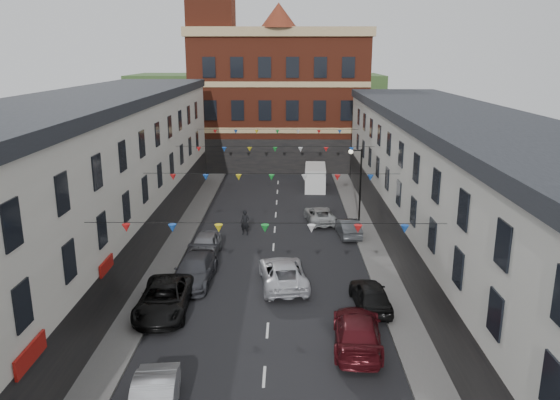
{
  "coord_description": "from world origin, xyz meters",
  "views": [
    {
      "loc": [
        0.93,
        -28.33,
        13.24
      ],
      "look_at": [
        0.48,
        6.92,
        3.75
      ],
      "focal_mm": 35.0,
      "sensor_mm": 36.0,
      "label": 1
    }
  ],
  "objects_px": {
    "car_right_d": "(370,295)",
    "car_right_f": "(320,215)",
    "street_lamp": "(358,175)",
    "car_left_c": "(164,299)",
    "car_left_e": "(205,246)",
    "car_right_e": "(348,227)",
    "car_left_d": "(195,270)",
    "car_right_c": "(357,331)",
    "moving_car": "(283,273)",
    "white_van": "(315,177)",
    "pedestrian": "(245,223)"
  },
  "relations": [
    {
      "from": "car_left_d",
      "to": "car_right_e",
      "type": "relative_size",
      "value": 1.31
    },
    {
      "from": "car_right_d",
      "to": "street_lamp",
      "type": "bearing_deg",
      "value": -97.49
    },
    {
      "from": "car_left_e",
      "to": "car_right_e",
      "type": "bearing_deg",
      "value": 25.42
    },
    {
      "from": "car_left_d",
      "to": "car_left_e",
      "type": "xyz_separation_m",
      "value": [
        0.0,
        4.28,
        0.0
      ]
    },
    {
      "from": "car_left_d",
      "to": "car_right_d",
      "type": "xyz_separation_m",
      "value": [
        9.98,
        -3.28,
        -0.03
      ]
    },
    {
      "from": "pedestrian",
      "to": "car_right_d",
      "type": "bearing_deg",
      "value": -45.87
    },
    {
      "from": "car_right_d",
      "to": "car_right_f",
      "type": "xyz_separation_m",
      "value": [
        -1.83,
        15.34,
        -0.11
      ]
    },
    {
      "from": "car_left_d",
      "to": "white_van",
      "type": "xyz_separation_m",
      "value": [
        8.35,
        23.57,
        0.38
      ]
    },
    {
      "from": "car_left_d",
      "to": "car_right_c",
      "type": "relative_size",
      "value": 0.99
    },
    {
      "from": "car_left_d",
      "to": "moving_car",
      "type": "height_order",
      "value": "car_left_d"
    },
    {
      "from": "car_left_d",
      "to": "white_van",
      "type": "distance_m",
      "value": 25.01
    },
    {
      "from": "car_right_f",
      "to": "car_right_e",
      "type": "bearing_deg",
      "value": 113.18
    },
    {
      "from": "car_right_d",
      "to": "moving_car",
      "type": "bearing_deg",
      "value": -35.43
    },
    {
      "from": "street_lamp",
      "to": "car_right_e",
      "type": "height_order",
      "value": "street_lamp"
    },
    {
      "from": "pedestrian",
      "to": "car_left_d",
      "type": "bearing_deg",
      "value": -92.66
    },
    {
      "from": "car_left_e",
      "to": "car_left_d",
      "type": "bearing_deg",
      "value": -88.54
    },
    {
      "from": "car_left_d",
      "to": "car_left_c",
      "type": "bearing_deg",
      "value": -101.18
    },
    {
      "from": "car_right_e",
      "to": "pedestrian",
      "type": "height_order",
      "value": "pedestrian"
    },
    {
      "from": "car_left_d",
      "to": "pedestrian",
      "type": "distance_m",
      "value": 9.23
    },
    {
      "from": "pedestrian",
      "to": "car_right_e",
      "type": "bearing_deg",
      "value": 10.73
    },
    {
      "from": "street_lamp",
      "to": "moving_car",
      "type": "height_order",
      "value": "street_lamp"
    },
    {
      "from": "car_left_c",
      "to": "car_right_d",
      "type": "relative_size",
      "value": 1.27
    },
    {
      "from": "car_left_d",
      "to": "car_right_c",
      "type": "height_order",
      "value": "car_right_c"
    },
    {
      "from": "car_left_c",
      "to": "car_right_c",
      "type": "xyz_separation_m",
      "value": [
        9.73,
        -3.36,
        0.0
      ]
    },
    {
      "from": "car_right_d",
      "to": "car_right_e",
      "type": "bearing_deg",
      "value": -93.67
    },
    {
      "from": "moving_car",
      "to": "pedestrian",
      "type": "bearing_deg",
      "value": -79.6
    },
    {
      "from": "pedestrian",
      "to": "car_right_c",
      "type": "bearing_deg",
      "value": -56.26
    },
    {
      "from": "street_lamp",
      "to": "car_left_c",
      "type": "bearing_deg",
      "value": -126.84
    },
    {
      "from": "car_left_c",
      "to": "car_right_c",
      "type": "bearing_deg",
      "value": -20.7
    },
    {
      "from": "car_right_e",
      "to": "car_left_c",
      "type": "bearing_deg",
      "value": 43.46
    },
    {
      "from": "car_right_d",
      "to": "car_right_e",
      "type": "relative_size",
      "value": 1.08
    },
    {
      "from": "car_right_c",
      "to": "car_right_d",
      "type": "relative_size",
      "value": 1.22
    },
    {
      "from": "car_right_f",
      "to": "car_right_c",
      "type": "bearing_deg",
      "value": 85.29
    },
    {
      "from": "street_lamp",
      "to": "car_right_c",
      "type": "xyz_separation_m",
      "value": [
        -2.32,
        -19.44,
        -3.12
      ]
    },
    {
      "from": "car_right_c",
      "to": "moving_car",
      "type": "distance_m",
      "value": 7.79
    },
    {
      "from": "car_right_d",
      "to": "car_right_f",
      "type": "bearing_deg",
      "value": -86.53
    },
    {
      "from": "street_lamp",
      "to": "car_right_d",
      "type": "distance_m",
      "value": 15.79
    },
    {
      "from": "car_right_c",
      "to": "car_right_d",
      "type": "xyz_separation_m",
      "value": [
        1.2,
        4.01,
        -0.03
      ]
    },
    {
      "from": "street_lamp",
      "to": "car_left_c",
      "type": "height_order",
      "value": "street_lamp"
    },
    {
      "from": "car_right_d",
      "to": "moving_car",
      "type": "distance_m",
      "value": 5.55
    },
    {
      "from": "street_lamp",
      "to": "pedestrian",
      "type": "xyz_separation_m",
      "value": [
        -8.75,
        -3.24,
        -2.96
      ]
    },
    {
      "from": "car_left_d",
      "to": "car_left_e",
      "type": "relative_size",
      "value": 1.17
    },
    {
      "from": "street_lamp",
      "to": "car_left_e",
      "type": "xyz_separation_m",
      "value": [
        -11.1,
        -7.88,
        -3.13
      ]
    },
    {
      "from": "car_right_c",
      "to": "car_right_e",
      "type": "xyz_separation_m",
      "value": [
        1.27,
        16.02,
        -0.11
      ]
    },
    {
      "from": "white_van",
      "to": "car_right_e",
      "type": "bearing_deg",
      "value": -80.76
    },
    {
      "from": "car_left_d",
      "to": "pedestrian",
      "type": "bearing_deg",
      "value": 77.71
    },
    {
      "from": "car_right_d",
      "to": "white_van",
      "type": "xyz_separation_m",
      "value": [
        -1.63,
        26.85,
        0.4
      ]
    },
    {
      "from": "car_left_e",
      "to": "car_right_d",
      "type": "relative_size",
      "value": 1.04
    },
    {
      "from": "car_right_d",
      "to": "car_right_e",
      "type": "height_order",
      "value": "car_right_d"
    },
    {
      "from": "street_lamp",
      "to": "car_left_e",
      "type": "bearing_deg",
      "value": -144.62
    }
  ]
}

